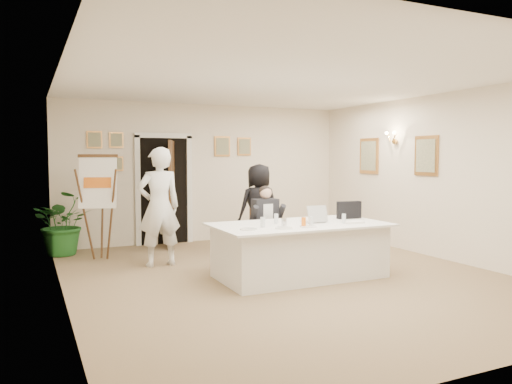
{
  "coord_description": "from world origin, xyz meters",
  "views": [
    {
      "loc": [
        -3.39,
        -6.26,
        1.72
      ],
      "look_at": [
        -0.21,
        0.6,
        1.19
      ],
      "focal_mm": 35.0,
      "sensor_mm": 36.0,
      "label": 1
    }
  ],
  "objects": [
    {
      "name": "doorway",
      "position": [
        -0.88,
        3.32,
        1.04
      ],
      "size": [
        1.14,
        0.86,
        2.2
      ],
      "color": "black",
      "rests_on": "floor"
    },
    {
      "name": "pictures_right_wall",
      "position": [
        2.97,
        1.2,
        1.75
      ],
      "size": [
        0.06,
        2.2,
        0.8
      ],
      "primitive_type": null,
      "color": "#BF8241",
      "rests_on": "wall_right"
    },
    {
      "name": "flip_chart",
      "position": [
        -2.28,
        2.32,
        0.8
      ],
      "size": [
        0.63,
        0.47,
        1.73
      ],
      "color": "#392512",
      "rests_on": "floor"
    },
    {
      "name": "plate_mid",
      "position": [
        -0.29,
        -0.45,
        0.78
      ],
      "size": [
        0.29,
        0.29,
        0.01
      ],
      "primitive_type": "cylinder",
      "rotation": [
        0.0,
        0.0,
        0.27
      ],
      "color": "white",
      "rests_on": "conference_table"
    },
    {
      "name": "laptop",
      "position": [
        0.41,
        -0.06,
        0.91
      ],
      "size": [
        0.33,
        0.36,
        0.28
      ],
      "primitive_type": null,
      "rotation": [
        0.0,
        0.0,
        -0.06
      ],
      "color": "#B7BABC",
      "rests_on": "conference_table"
    },
    {
      "name": "steel_jug",
      "position": [
        -0.19,
        -0.27,
        0.83
      ],
      "size": [
        0.1,
        0.1,
        0.11
      ],
      "primitive_type": "cylinder",
      "rotation": [
        0.0,
        0.0,
        -0.32
      ],
      "color": "silver",
      "rests_on": "conference_table"
    },
    {
      "name": "wall_back",
      "position": [
        0.0,
        3.5,
        1.4
      ],
      "size": [
        6.0,
        0.1,
        2.8
      ],
      "primitive_type": "cube",
      "color": "white",
      "rests_on": "floor"
    },
    {
      "name": "wall_sconce",
      "position": [
        2.9,
        1.2,
        2.1
      ],
      "size": [
        0.2,
        0.3,
        0.24
      ],
      "primitive_type": null,
      "color": "#B6843A",
      "rests_on": "wall_right"
    },
    {
      "name": "pictures_back_wall",
      "position": [
        -0.8,
        3.47,
        1.85
      ],
      "size": [
        3.4,
        0.06,
        0.8
      ],
      "primitive_type": null,
      "color": "#BF8241",
      "rests_on": "wall_back"
    },
    {
      "name": "plate_near",
      "position": [
        0.08,
        -0.46,
        0.78
      ],
      "size": [
        0.29,
        0.29,
        0.01
      ],
      "primitive_type": "cylinder",
      "rotation": [
        0.0,
        0.0,
        0.29
      ],
      "color": "white",
      "rests_on": "conference_table"
    },
    {
      "name": "oj_glass",
      "position": [
        0.04,
        -0.41,
        0.84
      ],
      "size": [
        0.07,
        0.07,
        0.13
      ],
      "primitive_type": "cylinder",
      "rotation": [
        0.0,
        0.0,
        0.11
      ],
      "color": "orange",
      "rests_on": "conference_table"
    },
    {
      "name": "laptop_bag",
      "position": [
        1.14,
        0.09,
        0.91
      ],
      "size": [
        0.39,
        0.14,
        0.27
      ],
      "primitive_type": "cube",
      "rotation": [
        0.0,
        0.0,
        -0.08
      ],
      "color": "black",
      "rests_on": "conference_table"
    },
    {
      "name": "glass_d",
      "position": [
        -0.14,
        0.06,
        0.84
      ],
      "size": [
        0.06,
        0.06,
        0.14
      ],
      "primitive_type": "cylinder",
      "rotation": [
        0.0,
        0.0,
        0.06
      ],
      "color": "silver",
      "rests_on": "conference_table"
    },
    {
      "name": "glass_c",
      "position": [
        0.74,
        -0.35,
        0.84
      ],
      "size": [
        0.06,
        0.06,
        0.14
      ],
      "primitive_type": "cylinder",
      "rotation": [
        0.0,
        0.0,
        0.08
      ],
      "color": "silver",
      "rests_on": "conference_table"
    },
    {
      "name": "standing_woman",
      "position": [
        0.5,
        2.0,
        0.8
      ],
      "size": [
        0.79,
        0.52,
        1.6
      ],
      "primitive_type": "imported",
      "rotation": [
        0.0,
        0.0,
        3.15
      ],
      "color": "black",
      "rests_on": "floor"
    },
    {
      "name": "plate_left",
      "position": [
        -0.75,
        -0.35,
        0.78
      ],
      "size": [
        0.25,
        0.25,
        0.01
      ],
      "primitive_type": "cylinder",
      "rotation": [
        0.0,
        0.0,
        -0.07
      ],
      "color": "white",
      "rests_on": "conference_table"
    },
    {
      "name": "glass_a",
      "position": [
        -0.49,
        -0.23,
        0.84
      ],
      "size": [
        0.08,
        0.08,
        0.14
      ],
      "primitive_type": "cylinder",
      "rotation": [
        0.0,
        0.0,
        0.16
      ],
      "color": "silver",
      "rests_on": "conference_table"
    },
    {
      "name": "glass_b",
      "position": [
        0.16,
        -0.42,
        0.84
      ],
      "size": [
        0.06,
        0.06,
        0.14
      ],
      "primitive_type": "cylinder",
      "rotation": [
        0.0,
        0.0,
        0.01
      ],
      "color": "silver",
      "rests_on": "conference_table"
    },
    {
      "name": "paper_stack",
      "position": [
        0.88,
        -0.37,
        0.79
      ],
      "size": [
        0.31,
        0.24,
        0.03
      ],
      "primitive_type": "cube",
      "rotation": [
        0.0,
        0.0,
        -0.15
      ],
      "color": "white",
      "rests_on": "conference_table"
    },
    {
      "name": "standing_man",
      "position": [
        -1.49,
        1.48,
        0.94
      ],
      "size": [
        0.71,
        0.49,
        1.88
      ],
      "primitive_type": "imported",
      "rotation": [
        0.0,
        0.0,
        3.19
      ],
      "color": "white",
      "rests_on": "floor"
    },
    {
      "name": "conference_table",
      "position": [
        0.16,
        -0.1,
        0.39
      ],
      "size": [
        2.49,
        1.34,
        0.78
      ],
      "color": "white",
      "rests_on": "floor"
    },
    {
      "name": "floor",
      "position": [
        0.0,
        0.0,
        0.0
      ],
      "size": [
        7.0,
        7.0,
        0.0
      ],
      "primitive_type": "plane",
      "color": "#786445",
      "rests_on": "ground"
    },
    {
      "name": "seated_man",
      "position": [
        0.09,
        0.85,
        0.64
      ],
      "size": [
        0.64,
        0.67,
        1.29
      ],
      "primitive_type": null,
      "rotation": [
        0.0,
        0.0,
        0.15
      ],
      "color": "black",
      "rests_on": "floor"
    },
    {
      "name": "wall_right",
      "position": [
        3.0,
        0.0,
        1.4
      ],
      "size": [
        0.1,
        7.0,
        2.8
      ],
      "primitive_type": "cube",
      "color": "white",
      "rests_on": "floor"
    },
    {
      "name": "potted_palm",
      "position": [
        -2.8,
        3.08,
        0.57
      ],
      "size": [
        1.12,
        1.0,
        1.14
      ],
      "primitive_type": "imported",
      "rotation": [
        0.0,
        0.0,
        0.11
      ],
      "color": "#206023",
      "rests_on": "floor"
    },
    {
      "name": "ceiling",
      "position": [
        0.0,
        0.0,
        2.8
      ],
      "size": [
        6.0,
        7.0,
        0.02
      ],
      "primitive_type": "cube",
      "color": "white",
      "rests_on": "wall_back"
    },
    {
      "name": "wall_front",
      "position": [
        0.0,
        -3.5,
        1.4
      ],
      "size": [
        6.0,
        0.1,
        2.8
      ],
      "primitive_type": "cube",
      "color": "white",
      "rests_on": "floor"
    },
    {
      "name": "wall_left",
      "position": [
        -3.0,
        0.0,
        1.4
      ],
      "size": [
        0.1,
        7.0,
        2.8
      ],
      "primitive_type": "cube",
      "color": "white",
      "rests_on": "floor"
    }
  ]
}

